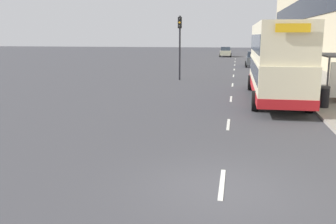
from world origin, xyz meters
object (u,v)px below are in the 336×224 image
car_1 (226,52)px  traffic_light_far_kerb (180,37)px  car_0 (254,59)px  double_decker_bus_near (277,60)px  litter_bin (324,97)px

car_1 → traffic_light_far_kerb: 36.34m
traffic_light_far_kerb → car_0: bearing=65.9°
car_0 → car_1: bearing=100.7°
car_0 → traffic_light_far_kerb: traffic_light_far_kerb is taller
car_0 → traffic_light_far_kerb: (-6.68, -14.92, 2.59)m
car_0 → car_1: car_0 is taller
car_1 → car_0: bearing=100.7°
car_0 → traffic_light_far_kerb: 16.55m
car_1 → double_decker_bus_near: bearing=95.4°
double_decker_bus_near → car_0: size_ratio=2.69×
double_decker_bus_near → traffic_light_far_kerb: traffic_light_far_kerb is taller
double_decker_bus_near → traffic_light_far_kerb: bearing=128.2°
litter_bin → double_decker_bus_near: bearing=128.3°
litter_bin → traffic_light_far_kerb: (-8.95, 11.38, 2.82)m
car_0 → car_1: 21.60m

